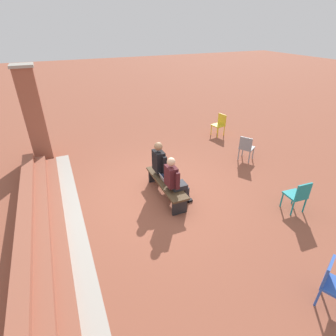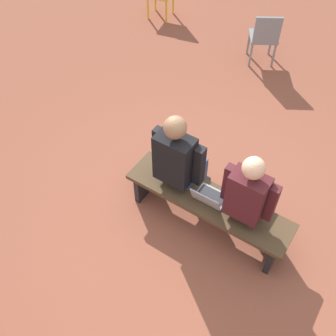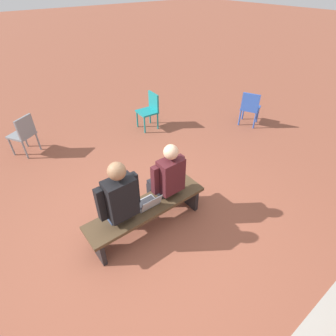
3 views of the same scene
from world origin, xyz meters
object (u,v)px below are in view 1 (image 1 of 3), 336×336
(plastic_chair_far_right, at_px, (298,195))
(plastic_chair_foreground, at_px, (220,123))
(person_student, at_px, (175,180))
(bench, at_px, (166,184))
(plastic_chair_by_pillar, at_px, (246,147))
(laptop, at_px, (166,180))
(plastic_chair_far_left, at_px, (333,282))
(person_adult, at_px, (163,164))

(plastic_chair_far_right, relative_size, plastic_chair_foreground, 1.00)
(plastic_chair_foreground, bearing_deg, person_student, 133.90)
(bench, height_order, plastic_chair_foreground, plastic_chair_foreground)
(plastic_chair_by_pillar, xyz_separation_m, plastic_chair_foreground, (2.22, -0.46, 0.00))
(bench, bearing_deg, plastic_chair_by_pillar, -75.47)
(laptop, distance_m, plastic_chair_far_left, 3.97)
(bench, relative_size, plastic_chair_far_right, 2.14)
(plastic_chair_foreground, bearing_deg, person_adult, 126.66)
(person_adult, height_order, plastic_chair_by_pillar, person_adult)
(plastic_chair_far_left, bearing_deg, plastic_chair_far_right, -35.23)
(bench, xyz_separation_m, laptop, (-0.01, 0.01, 0.15))
(laptop, height_order, plastic_chair_far_right, plastic_chair_far_right)
(person_adult, relative_size, plastic_chair_far_right, 1.65)
(person_student, bearing_deg, plastic_chair_foreground, -46.10)
(person_adult, relative_size, laptop, 4.32)
(person_adult, distance_m, plastic_chair_far_right, 3.37)
(plastic_chair_foreground, bearing_deg, bench, 129.95)
(laptop, relative_size, plastic_chair_far_right, 0.38)
(plastic_chair_foreground, distance_m, plastic_chair_far_left, 7.27)
(person_adult, relative_size, plastic_chair_by_pillar, 1.65)
(person_student, height_order, person_adult, person_adult)
(bench, distance_m, person_student, 0.53)
(bench, relative_size, laptop, 5.62)
(plastic_chair_by_pillar, bearing_deg, laptop, 104.71)
(bench, distance_m, person_adult, 0.55)
(plastic_chair_far_right, bearing_deg, plastic_chair_foreground, -12.23)
(bench, relative_size, person_adult, 1.30)
(plastic_chair_by_pillar, bearing_deg, plastic_chair_far_left, 156.72)
(bench, bearing_deg, plastic_chair_far_left, -162.49)
(plastic_chair_far_right, bearing_deg, laptop, 54.97)
(person_adult, xyz_separation_m, laptop, (-0.41, 0.08, -0.23))
(laptop, height_order, plastic_chair_foreground, plastic_chair_foreground)
(plastic_chair_foreground, relative_size, plastic_chair_far_left, 1.00)
(laptop, bearing_deg, bench, -41.30)
(plastic_chair_foreground, bearing_deg, laptop, 129.98)
(person_student, relative_size, plastic_chair_by_pillar, 1.57)
(plastic_chair_foreground, xyz_separation_m, plastic_chair_far_left, (-6.85, 2.44, 0.00))
(person_student, distance_m, person_adult, 0.78)
(person_student, distance_m, plastic_chair_foreground, 4.97)
(person_adult, height_order, plastic_chair_foreground, person_adult)
(person_student, height_order, plastic_chair_far_right, person_student)
(person_adult, bearing_deg, plastic_chair_by_pillar, -82.07)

